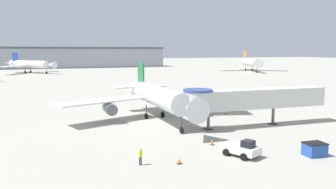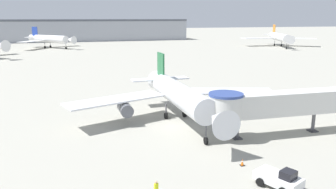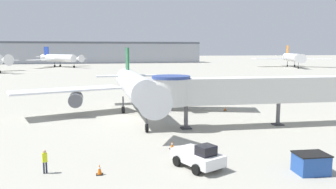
# 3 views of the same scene
# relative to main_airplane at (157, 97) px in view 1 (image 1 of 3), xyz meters

# --- Properties ---
(ground_plane) EXTENTS (800.00, 800.00, 0.00)m
(ground_plane) POSITION_rel_main_airplane_xyz_m (-0.79, -2.14, -3.76)
(ground_plane) COLOR #9E9B8E
(main_airplane) EXTENTS (31.97, 25.93, 8.85)m
(main_airplane) POSITION_rel_main_airplane_xyz_m (0.00, 0.00, 0.00)
(main_airplane) COLOR silver
(main_airplane) RESTS_ON ground_plane
(jet_bridge) EXTENTS (22.76, 4.16, 5.79)m
(jet_bridge) POSITION_rel_main_airplane_xyz_m (10.80, -8.98, 0.35)
(jet_bridge) COLOR silver
(jet_bridge) RESTS_ON ground_plane
(pushback_tug_white) EXTENTS (3.48, 4.41, 1.85)m
(pushback_tug_white) POSITION_rel_main_airplane_xyz_m (2.47, -20.43, -2.95)
(pushback_tug_white) COLOR silver
(pushback_tug_white) RESTS_ON ground_plane
(service_container_blue) EXTENTS (2.33, 1.87, 1.43)m
(service_container_blue) POSITION_rel_main_airplane_xyz_m (9.79, -23.08, -3.04)
(service_container_blue) COLOR #234C9E
(service_container_blue) RESTS_ON ground_plane
(traffic_cone_near_nose) EXTENTS (0.43, 0.43, 0.72)m
(traffic_cone_near_nose) POSITION_rel_main_airplane_xyz_m (1.54, -15.67, -3.42)
(traffic_cone_near_nose) COLOR black
(traffic_cone_near_nose) RESTS_ON ground_plane
(traffic_cone_starboard_wing) EXTENTS (0.37, 0.37, 0.62)m
(traffic_cone_starboard_wing) POSITION_rel_main_airplane_xyz_m (12.72, 0.24, -3.47)
(traffic_cone_starboard_wing) COLOR black
(traffic_cone_starboard_wing) RESTS_ON ground_plane
(traffic_cone_apron_front) EXTENTS (0.46, 0.46, 0.76)m
(traffic_cone_apron_front) POSITION_rel_main_airplane_xyz_m (-4.61, -20.38, -3.39)
(traffic_cone_apron_front) COLOR black
(traffic_cone_apron_front) RESTS_ON ground_plane
(ground_crew_marshaller) EXTENTS (0.37, 0.29, 1.69)m
(ground_crew_marshaller) POSITION_rel_main_airplane_xyz_m (-8.31, -19.36, -2.78)
(ground_crew_marshaller) COLOR #1E2338
(ground_crew_marshaller) RESTS_ON ground_plane
(background_jet_blue_tail) EXTENTS (25.98, 25.84, 9.96)m
(background_jet_blue_tail) POSITION_rel_main_airplane_xyz_m (-23.61, 125.17, 0.63)
(background_jet_blue_tail) COLOR white
(background_jet_blue_tail) RESTS_ON ground_plane
(background_jet_orange_tail) EXTENTS (35.95, 36.57, 10.69)m
(background_jet_orange_tail) POSITION_rel_main_airplane_xyz_m (87.40, 101.87, 0.93)
(background_jet_orange_tail) COLOR white
(background_jet_orange_tail) RESTS_ON ground_plane
(terminal_building) EXTENTS (143.46, 20.04, 13.32)m
(terminal_building) POSITION_rel_main_airplane_xyz_m (-12.55, 172.86, 2.91)
(terminal_building) COLOR #999EA8
(terminal_building) RESTS_ON ground_plane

